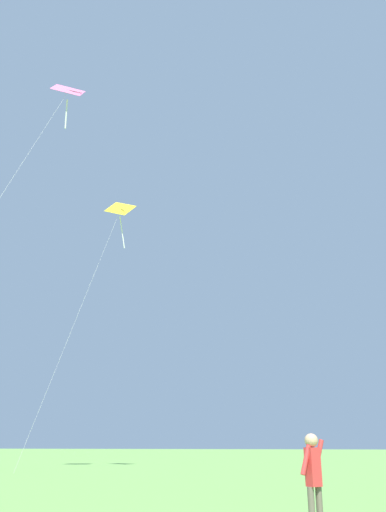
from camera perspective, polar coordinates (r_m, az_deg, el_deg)
name	(u,v)px	position (r m, az deg, el deg)	size (l,w,h in m)	color
kite_yellow_diamond	(119,219)	(41.24, -7.57, 3.81)	(4.30, 6.45, 18.89)	yellow
kite_pink_low	(65,101)	(40.73, -12.99, 15.17)	(2.99, 13.03, 25.78)	pink
person_with_spool	(313,475)	(10.33, 12.21, -21.04)	(0.43, 0.45, 1.69)	#665B4C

